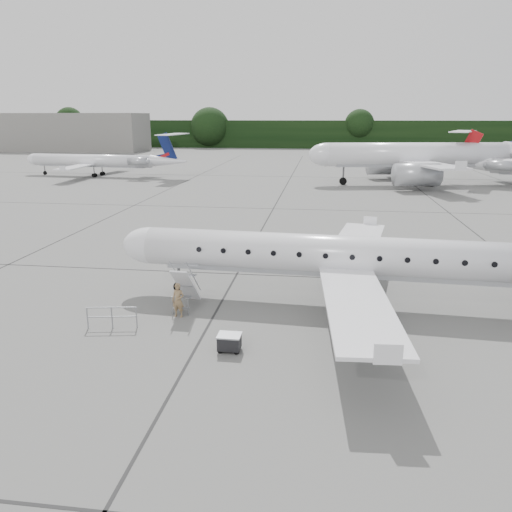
# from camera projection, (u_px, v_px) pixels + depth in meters

# --- Properties ---
(ground) EXTENTS (320.00, 320.00, 0.00)m
(ground) POSITION_uv_depth(u_px,v_px,m) (351.00, 322.00, 23.37)
(ground) COLOR slate
(ground) RESTS_ON ground
(treeline) EXTENTS (260.00, 4.00, 8.00)m
(treeline) POSITION_uv_depth(u_px,v_px,m) (330.00, 135.00, 146.32)
(treeline) COLOR black
(treeline) RESTS_ON ground
(terminal_building) EXTENTS (40.00, 14.00, 10.00)m
(terminal_building) POSITION_uv_depth(u_px,v_px,m) (71.00, 132.00, 135.88)
(terminal_building) COLOR slate
(terminal_building) RESTS_ON ground
(main_regional_jet) EXTENTS (28.78, 21.49, 7.10)m
(main_regional_jet) POSITION_uv_depth(u_px,v_px,m) (356.00, 237.00, 24.62)
(main_regional_jet) COLOR white
(main_regional_jet) RESTS_ON ground
(airstair) EXTENTS (0.97, 2.16, 2.22)m
(airstair) POSITION_uv_depth(u_px,v_px,m) (186.00, 287.00, 24.79)
(airstair) COLOR white
(airstair) RESTS_ON ground
(passenger) EXTENTS (0.66, 0.48, 1.67)m
(passenger) POSITION_uv_depth(u_px,v_px,m) (178.00, 300.00, 23.73)
(passenger) COLOR olive
(passenger) RESTS_ON ground
(safety_railing) EXTENTS (2.18, 0.44, 1.00)m
(safety_railing) POSITION_uv_depth(u_px,v_px,m) (112.00, 318.00, 22.52)
(safety_railing) COLOR gray
(safety_railing) RESTS_ON ground
(baggage_cart) EXTENTS (0.91, 0.74, 0.78)m
(baggage_cart) POSITION_uv_depth(u_px,v_px,m) (229.00, 342.00, 20.35)
(baggage_cart) COLOR black
(baggage_cart) RESTS_ON ground
(bg_narrowbody) EXTENTS (35.57, 28.35, 11.48)m
(bg_narrowbody) POSITION_uv_depth(u_px,v_px,m) (417.00, 143.00, 68.63)
(bg_narrowbody) COLOR white
(bg_narrowbody) RESTS_ON ground
(bg_regional_left) EXTENTS (27.56, 21.00, 6.81)m
(bg_regional_left) POSITION_uv_depth(u_px,v_px,m) (91.00, 154.00, 78.79)
(bg_regional_left) COLOR white
(bg_regional_left) RESTS_ON ground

